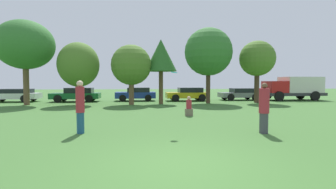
# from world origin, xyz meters

# --- Properties ---
(ground_plane) EXTENTS (120.00, 120.00, 0.00)m
(ground_plane) POSITION_xyz_m (0.00, 0.00, 0.00)
(ground_plane) COLOR #3D6B2D
(person_thrower) EXTENTS (0.30, 0.30, 1.88)m
(person_thrower) POSITION_xyz_m (-2.99, 3.72, 0.97)
(person_thrower) COLOR navy
(person_thrower) RESTS_ON ground
(person_catcher) EXTENTS (0.35, 0.35, 1.80)m
(person_catcher) POSITION_xyz_m (3.50, 3.07, 0.90)
(person_catcher) COLOR #3F3F47
(person_catcher) RESTS_ON ground
(frisbee) EXTENTS (0.23, 0.23, 0.06)m
(frisbee) POSITION_xyz_m (0.36, 3.70, 2.18)
(frisbee) COLOR #19B2D8
(bystander_sitting) EXTENTS (0.39, 0.33, 1.06)m
(bystander_sitting) POSITION_xyz_m (1.70, 7.85, 0.44)
(bystander_sitting) COLOR #726651
(bystander_sitting) RESTS_ON ground
(tree_0) EXTENTS (4.44, 4.44, 6.71)m
(tree_0) POSITION_xyz_m (-10.02, 15.41, 4.76)
(tree_0) COLOR brown
(tree_0) RESTS_ON ground
(tree_1) EXTENTS (3.25, 3.25, 5.01)m
(tree_1) POSITION_xyz_m (-5.89, 15.15, 3.20)
(tree_1) COLOR brown
(tree_1) RESTS_ON ground
(tree_2) EXTENTS (3.26, 3.26, 4.85)m
(tree_2) POSITION_xyz_m (-1.70, 14.91, 3.20)
(tree_2) COLOR brown
(tree_2) RESTS_ON ground
(tree_3) EXTENTS (2.66, 2.66, 5.41)m
(tree_3) POSITION_xyz_m (0.75, 15.38, 4.03)
(tree_3) COLOR brown
(tree_3) RESTS_ON ground
(tree_4) EXTENTS (4.14, 4.14, 6.53)m
(tree_4) POSITION_xyz_m (4.91, 15.74, 4.44)
(tree_4) COLOR #473323
(tree_4) RESTS_ON ground
(tree_5) EXTENTS (3.12, 3.12, 5.49)m
(tree_5) POSITION_xyz_m (9.32, 15.67, 3.88)
(tree_5) COLOR #473323
(tree_5) RESTS_ON ground
(parked_car_white) EXTENTS (4.59, 2.12, 1.21)m
(parked_car_white) POSITION_xyz_m (-12.70, 18.91, 0.66)
(parked_car_white) COLOR silver
(parked_car_white) RESTS_ON ground
(parked_car_green) EXTENTS (4.41, 2.11, 1.30)m
(parked_car_green) POSITION_xyz_m (-6.92, 18.52, 0.69)
(parked_car_green) COLOR #196633
(parked_car_green) RESTS_ON ground
(parked_car_blue) EXTENTS (3.89, 2.00, 1.30)m
(parked_car_blue) POSITION_xyz_m (-1.41, 18.99, 0.68)
(parked_car_blue) COLOR #1E389E
(parked_car_blue) RESTS_ON ground
(parked_car_yellow) EXTENTS (4.15, 2.13, 1.29)m
(parked_car_yellow) POSITION_xyz_m (3.64, 18.51, 0.69)
(parked_car_yellow) COLOR gold
(parked_car_yellow) RESTS_ON ground
(parked_car_grey) EXTENTS (4.14, 2.03, 1.20)m
(parked_car_grey) POSITION_xyz_m (9.19, 18.99, 0.65)
(parked_car_grey) COLOR slate
(parked_car_grey) RESTS_ON ground
(delivery_truck_red) EXTENTS (6.11, 2.54, 2.36)m
(delivery_truck_red) POSITION_xyz_m (14.52, 18.33, 1.32)
(delivery_truck_red) COLOR #2D2D33
(delivery_truck_red) RESTS_ON ground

